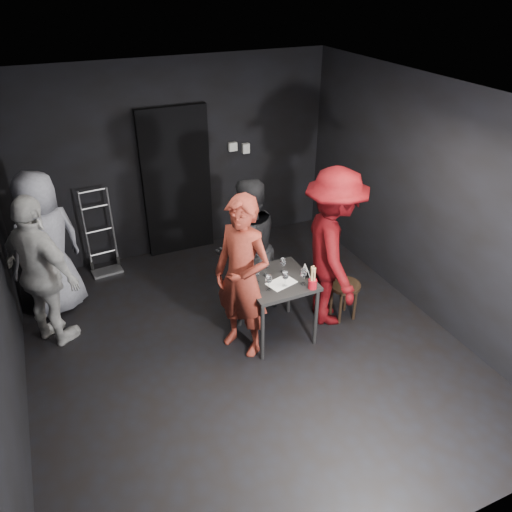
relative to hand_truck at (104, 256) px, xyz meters
name	(u,v)px	position (x,y,z in m)	size (l,w,h in m)	color
floor	(245,347)	(1.14, -2.29, -0.22)	(4.50, 5.00, 0.02)	black
ceiling	(242,99)	(1.14, -2.29, 2.48)	(4.50, 5.00, 0.02)	silver
wall_back	(174,161)	(1.14, 0.21, 1.13)	(4.50, 0.04, 2.70)	black
wall_front	(410,430)	(1.14, -4.79, 1.13)	(4.50, 0.04, 2.70)	black
wall_right	(427,202)	(3.39, -2.29, 1.13)	(0.04, 5.00, 2.70)	black
doorway	(177,183)	(1.14, 0.15, 0.83)	(0.95, 0.10, 2.10)	black
wallbox_upper	(233,147)	(1.99, 0.16, 1.23)	(0.12, 0.06, 0.12)	#B7B7B2
wallbox_lower	(246,148)	(2.19, 0.16, 1.18)	(0.10, 0.06, 0.14)	#B7B7B2
hand_truck	(104,256)	(0.00, 0.00, 0.00)	(0.40, 0.34, 1.18)	#B2B2B7
tasting_table	(277,287)	(1.55, -2.22, 0.43)	(0.72, 0.72, 0.75)	black
stool	(344,290)	(2.42, -2.25, 0.16)	(0.37, 0.37, 0.47)	#39261D
server_red	(242,263)	(1.13, -2.26, 0.86)	(0.79, 0.52, 2.16)	maroon
woman_black	(247,241)	(1.46, -1.61, 0.72)	(0.91, 0.50, 1.88)	black
man_maroon	(334,230)	(2.26, -2.17, 0.96)	(1.52, 0.70, 2.35)	#450508
bystander_cream	(39,261)	(-0.75, -1.30, 0.81)	(1.20, 0.57, 2.05)	#BDBCBA
bystander_grey	(44,233)	(-0.66, -0.67, 0.82)	(1.01, 0.55, 2.08)	gray
tasting_mat	(281,283)	(1.56, -2.31, 0.53)	(0.30, 0.20, 0.00)	white
wine_glass_a	(269,282)	(1.38, -2.36, 0.63)	(0.07, 0.07, 0.19)	white
wine_glass_b	(257,275)	(1.32, -2.19, 0.63)	(0.07, 0.07, 0.19)	white
wine_glass_c	(266,267)	(1.47, -2.10, 0.64)	(0.08, 0.08, 0.22)	white
wine_glass_d	(285,278)	(1.57, -2.37, 0.63)	(0.07, 0.07, 0.19)	white
wine_glass_e	(303,276)	(1.76, -2.41, 0.63)	(0.08, 0.08, 0.20)	white
wine_glass_f	(283,265)	(1.67, -2.11, 0.63)	(0.07, 0.07, 0.18)	white
wine_bottle	(250,275)	(1.24, -2.18, 0.64)	(0.07, 0.07, 0.28)	black
breadstick_cup	(313,278)	(1.81, -2.52, 0.66)	(0.09, 0.09, 0.28)	maroon
reserved_card	(305,271)	(1.85, -2.27, 0.59)	(0.09, 0.14, 0.11)	white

